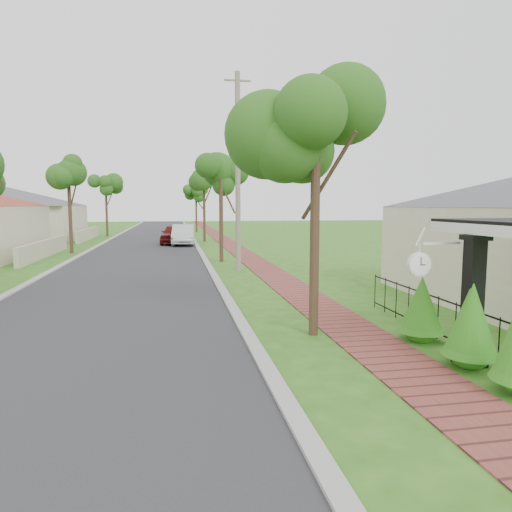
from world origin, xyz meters
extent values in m
plane|color=#2D6117|center=(0.00, 0.00, 0.00)|extent=(160.00, 160.00, 0.00)
cube|color=#28282B|center=(-3.00, 20.00, 0.00)|extent=(7.00, 120.00, 0.02)
cube|color=#9E9E99|center=(0.65, 20.00, 0.00)|extent=(0.30, 120.00, 0.10)
cube|color=#9E9E99|center=(-6.65, 20.00, 0.00)|extent=(0.30, 120.00, 0.10)
cube|color=brown|center=(3.25, 20.00, 0.00)|extent=(1.50, 120.00, 0.03)
cube|color=black|center=(4.55, -1.00, 1.26)|extent=(0.30, 0.30, 2.52)
cube|color=black|center=(4.55, -1.00, 0.12)|extent=(0.48, 0.48, 0.24)
cube|color=black|center=(4.55, -1.00, 2.46)|extent=(0.42, 0.42, 0.10)
cube|color=black|center=(4.90, 0.00, 0.95)|extent=(0.03, 8.00, 0.03)
cube|color=black|center=(4.90, 0.00, 0.15)|extent=(0.03, 8.00, 0.03)
cylinder|color=black|center=(4.90, -1.33, 0.50)|extent=(0.02, 0.02, 1.00)
cylinder|color=black|center=(4.90, -0.67, 0.50)|extent=(0.02, 0.02, 1.00)
cylinder|color=black|center=(4.90, 0.00, 0.50)|extent=(0.02, 0.02, 1.00)
cylinder|color=black|center=(4.90, 0.67, 0.50)|extent=(0.02, 0.02, 1.00)
cylinder|color=black|center=(4.90, 1.33, 0.50)|extent=(0.02, 0.02, 1.00)
cylinder|color=black|center=(4.90, 2.00, 0.50)|extent=(0.02, 0.02, 1.00)
cylinder|color=black|center=(4.90, 2.67, 0.50)|extent=(0.02, 0.02, 1.00)
cylinder|color=black|center=(4.90, 3.33, 0.50)|extent=(0.02, 0.02, 1.00)
cylinder|color=black|center=(4.90, 4.00, 0.50)|extent=(0.02, 0.02, 1.00)
cylinder|color=#382619|center=(1.50, 16.00, 2.27)|extent=(0.22, 0.22, 4.55)
sphere|color=#185015|center=(1.50, 16.00, 4.68)|extent=(1.70, 1.70, 1.70)
cylinder|color=#382619|center=(1.50, 30.00, 2.45)|extent=(0.22, 0.22, 4.90)
sphere|color=#185015|center=(1.50, 30.00, 5.04)|extent=(1.70, 1.70, 1.70)
cylinder|color=#382619|center=(1.50, 44.00, 2.10)|extent=(0.22, 0.22, 4.20)
sphere|color=#185015|center=(1.50, 44.00, 4.32)|extent=(1.70, 1.70, 1.70)
cylinder|color=#382619|center=(-7.50, 22.00, 2.45)|extent=(0.22, 0.22, 4.90)
sphere|color=#185015|center=(-7.50, 22.00, 5.04)|extent=(1.70, 1.70, 1.70)
cylinder|color=#382619|center=(-7.50, 38.00, 2.27)|extent=(0.22, 0.22, 4.55)
sphere|color=#185015|center=(-7.50, 38.00, 4.68)|extent=(1.70, 1.70, 1.70)
sphere|color=#166915|center=(4.45, -1.13, 0.36)|extent=(0.80, 0.80, 0.80)
cone|color=#166915|center=(4.45, -1.13, 1.01)|extent=(0.90, 0.90, 1.31)
sphere|color=#166915|center=(4.45, 0.62, 0.32)|extent=(0.80, 0.80, 0.80)
cone|color=#166915|center=(4.45, 0.62, 0.90)|extent=(0.90, 0.90, 1.17)
cube|color=#BFB299|center=(-8.60, 20.00, 0.50)|extent=(0.25, 10.00, 1.00)
cube|color=beige|center=(-15.00, 34.00, 1.50)|extent=(11.00, 10.00, 3.00)
pyramid|color=#4C4C51|center=(-15.00, 34.00, 3.80)|extent=(15.56, 15.56, 1.60)
cube|color=#BFB299|center=(-8.60, 34.00, 0.50)|extent=(0.25, 10.00, 1.00)
imported|color=#5A100D|center=(-1.00, 27.93, 0.78)|extent=(2.41, 4.78, 1.56)
imported|color=silver|center=(-0.34, 26.94, 0.77)|extent=(1.85, 4.75, 1.54)
cylinder|color=#382619|center=(2.20, 1.50, 2.36)|extent=(0.22, 0.22, 4.71)
sphere|color=#2E621C|center=(2.20, 1.50, 4.85)|extent=(2.35, 2.35, 2.35)
cylinder|color=gray|center=(1.92, 12.40, 4.52)|extent=(0.24, 0.24, 9.04)
cube|color=gray|center=(1.92, 12.40, 8.64)|extent=(1.20, 0.08, 0.08)
cube|color=white|center=(4.10, -0.60, 2.32)|extent=(0.79, 0.05, 0.05)
cylinder|color=white|center=(3.65, -0.60, 2.14)|extent=(0.02, 0.02, 0.34)
cylinder|color=white|center=(3.65, -0.60, 1.92)|extent=(0.47, 0.10, 0.47)
cylinder|color=white|center=(3.65, -0.66, 1.92)|extent=(0.40, 0.01, 0.40)
cylinder|color=white|center=(3.65, -0.54, 1.92)|extent=(0.40, 0.01, 0.40)
cube|color=black|center=(3.65, -0.67, 1.99)|extent=(0.01, 0.01, 0.16)
cube|color=black|center=(3.69, -0.67, 1.92)|extent=(0.10, 0.01, 0.02)
camera|label=1|loc=(-1.00, -8.64, 3.06)|focal=32.00mm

